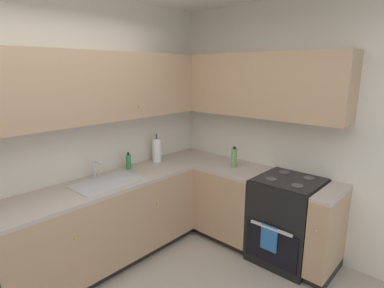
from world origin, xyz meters
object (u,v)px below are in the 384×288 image
at_px(soap_bottle, 129,162).
at_px(oil_bottle, 234,158).
at_px(oven_range, 287,219).
at_px(paper_towel_roll, 157,150).

bearing_deg(soap_bottle, oil_bottle, -44.34).
distance_m(oven_range, oil_bottle, 0.86).
distance_m(oven_range, soap_bottle, 1.81).
height_order(oven_range, oil_bottle, oil_bottle).
distance_m(paper_towel_roll, oil_bottle, 0.93).
height_order(soap_bottle, paper_towel_roll, paper_towel_roll).
bearing_deg(paper_towel_roll, oil_bottle, -61.15).
height_order(soap_bottle, oil_bottle, oil_bottle).
relative_size(soap_bottle, oil_bottle, 0.81).
height_order(oven_range, soap_bottle, soap_bottle).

